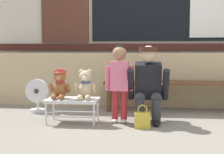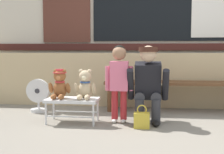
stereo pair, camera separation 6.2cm
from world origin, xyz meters
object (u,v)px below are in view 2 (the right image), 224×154
object	(u,v)px
small_display_bench	(72,101)
child_standing	(119,75)
wooden_bench_long	(177,86)
teddy_bear_plain	(85,86)
teddy_bear_with_hat	(60,84)
adult_crouching	(149,84)
floor_fan	(38,96)
handbag_on_ground	(142,120)

from	to	relation	value
small_display_bench	child_standing	bearing A→B (deg)	7.50
wooden_bench_long	teddy_bear_plain	xyz separation A→B (m)	(-1.18, -0.85, 0.09)
small_display_bench	teddy_bear_with_hat	xyz separation A→B (m)	(-0.16, 0.00, 0.21)
adult_crouching	floor_fan	size ratio (longest dim) A/B	1.98
child_standing	teddy_bear_plain	bearing A→B (deg)	-169.84
wooden_bench_long	child_standing	world-z (taller)	child_standing
teddy_bear_with_hat	child_standing	xyz separation A→B (m)	(0.73, 0.07, 0.12)
teddy_bear_with_hat	child_standing	size ratio (longest dim) A/B	0.38
child_standing	handbag_on_ground	world-z (taller)	child_standing
small_display_bench	wooden_bench_long	bearing A→B (deg)	32.46
small_display_bench	adult_crouching	distance (m)	0.97
teddy_bear_plain	adult_crouching	distance (m)	0.78
teddy_bear_with_hat	handbag_on_ground	bearing A→B (deg)	-9.40
wooden_bench_long	adult_crouching	xyz separation A→B (m)	(-0.41, -0.73, 0.11)
small_display_bench	floor_fan	bearing A→B (deg)	138.99
teddy_bear_plain	floor_fan	bearing A→B (deg)	145.09
small_display_bench	teddy_bear_with_hat	distance (m)	0.26
small_display_bench	adult_crouching	xyz separation A→B (m)	(0.93, 0.12, 0.21)
child_standing	adult_crouching	world-z (taller)	child_standing
small_display_bench	teddy_bear_with_hat	size ratio (longest dim) A/B	1.76
teddy_bear_plain	adult_crouching	world-z (taller)	adult_crouching
wooden_bench_long	floor_fan	size ratio (longest dim) A/B	4.37
adult_crouching	floor_fan	distance (m)	1.67
child_standing	adult_crouching	xyz separation A→B (m)	(0.36, 0.05, -0.11)
wooden_bench_long	floor_fan	bearing A→B (deg)	-172.04
wooden_bench_long	teddy_bear_plain	bearing A→B (deg)	-144.20
wooden_bench_long	child_standing	bearing A→B (deg)	-134.64
wooden_bench_long	floor_fan	world-z (taller)	floor_fan
teddy_bear_with_hat	teddy_bear_plain	world-z (taller)	same
child_standing	handbag_on_ground	bearing A→B (deg)	-40.26
teddy_bear_plain	child_standing	size ratio (longest dim) A/B	0.38
wooden_bench_long	small_display_bench	bearing A→B (deg)	-147.54
wooden_bench_long	teddy_bear_with_hat	world-z (taller)	teddy_bear_with_hat
wooden_bench_long	teddy_bear_plain	size ratio (longest dim) A/B	5.78
teddy_bear_plain	handbag_on_ground	xyz separation A→B (m)	(0.70, -0.17, -0.37)
wooden_bench_long	handbag_on_ground	size ratio (longest dim) A/B	7.72
teddy_bear_with_hat	handbag_on_ground	size ratio (longest dim) A/B	1.34
child_standing	floor_fan	xyz separation A→B (m)	(-1.23, 0.50, -0.35)
wooden_bench_long	handbag_on_ground	distance (m)	1.16
adult_crouching	floor_fan	xyz separation A→B (m)	(-1.59, 0.45, -0.24)
small_display_bench	handbag_on_ground	xyz separation A→B (m)	(0.86, -0.17, -0.17)
small_display_bench	handbag_on_ground	world-z (taller)	small_display_bench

